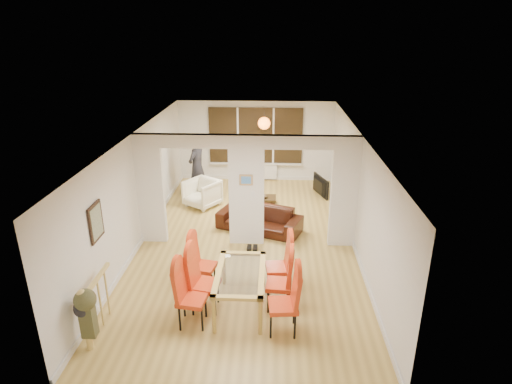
# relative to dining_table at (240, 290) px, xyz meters

# --- Properties ---
(floor) EXTENTS (5.00, 9.00, 0.01)m
(floor) POSITION_rel_dining_table_xyz_m (-0.05, 2.52, -0.36)
(floor) COLOR tan
(floor) RESTS_ON ground
(room_walls) EXTENTS (5.00, 9.00, 2.60)m
(room_walls) POSITION_rel_dining_table_xyz_m (-0.05, 2.52, 0.94)
(room_walls) COLOR silver
(room_walls) RESTS_ON floor
(divider_wall) EXTENTS (5.00, 0.18, 2.60)m
(divider_wall) POSITION_rel_dining_table_xyz_m (-0.05, 2.52, 0.94)
(divider_wall) COLOR white
(divider_wall) RESTS_ON floor
(bay_window_blinds) EXTENTS (3.00, 0.08, 1.80)m
(bay_window_blinds) POSITION_rel_dining_table_xyz_m (-0.05, 6.96, 1.14)
(bay_window_blinds) COLOR black
(bay_window_blinds) RESTS_ON room_walls
(radiator) EXTENTS (1.40, 0.08, 0.50)m
(radiator) POSITION_rel_dining_table_xyz_m (-0.05, 6.92, -0.06)
(radiator) COLOR white
(radiator) RESTS_ON floor
(pendant_light) EXTENTS (0.36, 0.36, 0.36)m
(pendant_light) POSITION_rel_dining_table_xyz_m (0.25, 5.82, 1.79)
(pendant_light) COLOR orange
(pendant_light) RESTS_ON room_walls
(stair_newel) EXTENTS (0.40, 1.20, 1.10)m
(stair_newel) POSITION_rel_dining_table_xyz_m (-2.30, -0.68, 0.19)
(stair_newel) COLOR #D4B761
(stair_newel) RESTS_ON floor
(wall_poster) EXTENTS (0.04, 0.52, 0.67)m
(wall_poster) POSITION_rel_dining_table_xyz_m (-2.52, 0.12, 1.24)
(wall_poster) COLOR gray
(wall_poster) RESTS_ON room_walls
(pillar_photo) EXTENTS (0.30, 0.03, 0.25)m
(pillar_photo) POSITION_rel_dining_table_xyz_m (-0.05, 2.42, 1.24)
(pillar_photo) COLOR #4C8CD8
(pillar_photo) RESTS_ON divider_wall
(dining_table) EXTENTS (0.87, 1.54, 0.72)m
(dining_table) POSITION_rel_dining_table_xyz_m (0.00, 0.00, 0.00)
(dining_table) COLOR #BA9844
(dining_table) RESTS_ON floor
(dining_chair_la) EXTENTS (0.52, 0.52, 1.14)m
(dining_chair_la) POSITION_rel_dining_table_xyz_m (-0.78, -0.50, 0.21)
(dining_chair_la) COLOR red
(dining_chair_la) RESTS_ON floor
(dining_chair_lb) EXTENTS (0.56, 0.56, 1.19)m
(dining_chair_lb) POSITION_rel_dining_table_xyz_m (-0.63, -0.08, 0.23)
(dining_chair_lb) COLOR red
(dining_chair_lb) RESTS_ON floor
(dining_chair_lc) EXTENTS (0.51, 0.51, 1.08)m
(dining_chair_lc) POSITION_rel_dining_table_xyz_m (-0.76, 0.60, 0.18)
(dining_chair_lc) COLOR red
(dining_chair_lc) RESTS_ON floor
(dining_chair_ra) EXTENTS (0.51, 0.51, 1.18)m
(dining_chair_ra) POSITION_rel_dining_table_xyz_m (0.75, -0.62, 0.23)
(dining_chair_ra) COLOR red
(dining_chair_ra) RESTS_ON floor
(dining_chair_rb) EXTENTS (0.48, 0.48, 1.12)m
(dining_chair_rb) POSITION_rel_dining_table_xyz_m (0.69, 0.04, 0.20)
(dining_chair_rb) COLOR red
(dining_chair_rb) RESTS_ON floor
(dining_chair_rc) EXTENTS (0.50, 0.50, 1.14)m
(dining_chair_rc) POSITION_rel_dining_table_xyz_m (0.67, 0.58, 0.21)
(dining_chair_rc) COLOR red
(dining_chair_rc) RESTS_ON floor
(sofa) EXTENTS (2.23, 1.51, 0.61)m
(sofa) POSITION_rel_dining_table_xyz_m (0.21, 3.18, -0.06)
(sofa) COLOR black
(sofa) RESTS_ON floor
(armchair) EXTENTS (1.17, 1.17, 0.78)m
(armchair) POSITION_rel_dining_table_xyz_m (-1.46, 4.65, 0.03)
(armchair) COLOR white
(armchair) RESTS_ON floor
(person) EXTENTS (0.80, 0.67, 1.87)m
(person) POSITION_rel_dining_table_xyz_m (-1.71, 5.40, 0.57)
(person) COLOR black
(person) RESTS_ON floor
(television) EXTENTS (1.00, 0.45, 0.58)m
(television) POSITION_rel_dining_table_xyz_m (1.88, 5.64, -0.07)
(television) COLOR black
(television) RESTS_ON floor
(coffee_table) EXTENTS (1.06, 0.64, 0.23)m
(coffee_table) POSITION_rel_dining_table_xyz_m (0.13, 4.82, -0.25)
(coffee_table) COLOR #362612
(coffee_table) RESTS_ON floor
(bottle) EXTENTS (0.07, 0.07, 0.30)m
(bottle) POSITION_rel_dining_table_xyz_m (-0.03, 4.91, 0.02)
(bottle) COLOR #143F19
(bottle) RESTS_ON coffee_table
(bowl) EXTENTS (0.23, 0.23, 0.06)m
(bowl) POSITION_rel_dining_table_xyz_m (0.27, 4.78, -0.10)
(bowl) COLOR #362612
(bowl) RESTS_ON coffee_table
(shoes) EXTENTS (0.24, 0.26, 0.10)m
(shoes) POSITION_rel_dining_table_xyz_m (0.10, 2.10, -0.31)
(shoes) COLOR black
(shoes) RESTS_ON floor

